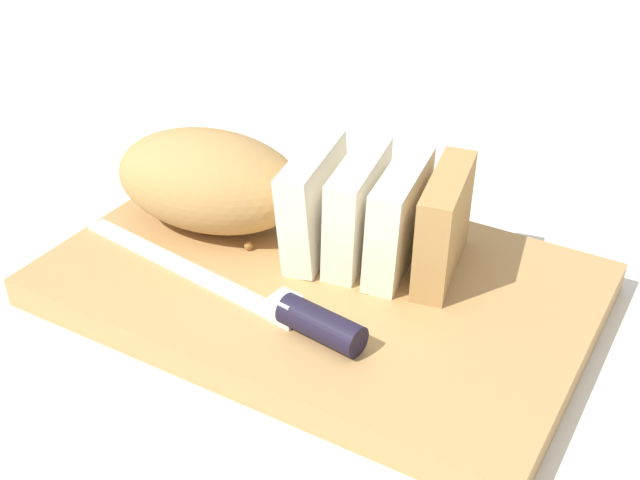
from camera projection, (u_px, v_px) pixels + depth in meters
The scene contains 8 objects.
ground_plane at pixel (320, 297), 0.66m from camera, with size 3.00×3.00×0.00m, color silver.
cutting_board at pixel (320, 284), 0.66m from camera, with size 0.42×0.27×0.03m, color tan.
bread_loaf at pixel (270, 192), 0.67m from camera, with size 0.31×0.14×0.09m.
bread_knife at pixel (287, 310), 0.59m from camera, with size 0.28×0.07×0.02m.
crumb_near_knife at pixel (276, 298), 0.62m from camera, with size 0.00×0.00×0.00m, color #996633.
crumb_near_loaf at pixel (281, 312), 0.60m from camera, with size 0.01×0.01×0.01m, color #996633.
crumb_stray_left at pixel (247, 247), 0.67m from camera, with size 0.01×0.01×0.01m, color #996633.
crumb_stray_right at pixel (285, 316), 0.60m from camera, with size 0.01×0.01×0.01m, color #996633.
Camera 1 is at (0.26, -0.47, 0.39)m, focal length 45.85 mm.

